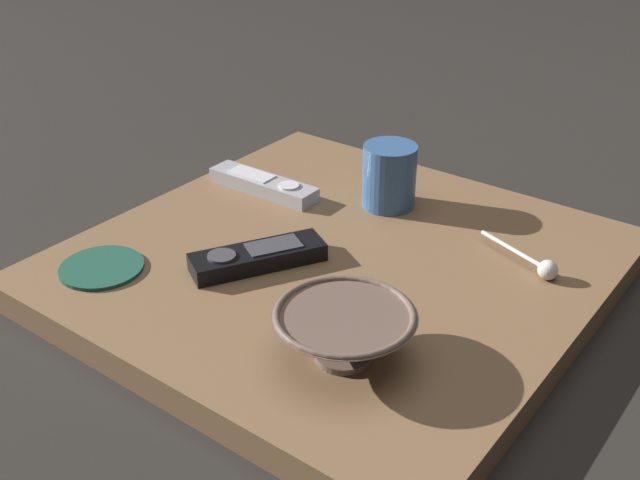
# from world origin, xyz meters

# --- Properties ---
(ground_plane) EXTENTS (6.00, 6.00, 0.00)m
(ground_plane) POSITION_xyz_m (0.00, 0.00, 0.00)
(ground_plane) COLOR black
(table) EXTENTS (0.65, 0.65, 0.04)m
(table) POSITION_xyz_m (0.00, 0.00, 0.02)
(table) COLOR brown
(table) RESTS_ON ground
(cereal_bowl) EXTENTS (0.16, 0.16, 0.06)m
(cereal_bowl) POSITION_xyz_m (0.14, -0.18, 0.08)
(cereal_bowl) COLOR brown
(cereal_bowl) RESTS_ON table
(coffee_mug) EXTENTS (0.08, 0.08, 0.10)m
(coffee_mug) POSITION_xyz_m (-0.03, 0.17, 0.09)
(coffee_mug) COLOR #33598C
(coffee_mug) RESTS_ON table
(teaspoon) EXTENTS (0.12, 0.06, 0.03)m
(teaspoon) POSITION_xyz_m (0.24, 0.11, 0.05)
(teaspoon) COLOR silver
(teaspoon) RESTS_ON table
(tv_remote_near) EXTENTS (0.13, 0.18, 0.03)m
(tv_remote_near) POSITION_xyz_m (-0.07, -0.08, 0.05)
(tv_remote_near) COLOR black
(tv_remote_near) RESTS_ON table
(tv_remote_far) EXTENTS (0.19, 0.05, 0.03)m
(tv_remote_far) POSITION_xyz_m (-0.21, 0.09, 0.05)
(tv_remote_far) COLOR #9E9EA3
(tv_remote_far) RESTS_ON table
(drink_coaster) EXTENTS (0.11, 0.11, 0.01)m
(drink_coaster) POSITION_xyz_m (-0.22, -0.21, 0.04)
(drink_coaster) COLOR #194738
(drink_coaster) RESTS_ON table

